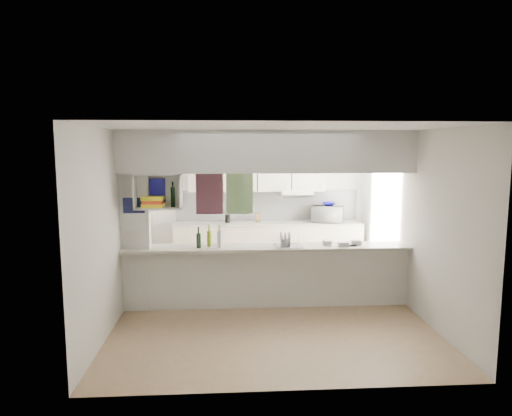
{
  "coord_description": "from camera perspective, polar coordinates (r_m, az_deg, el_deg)",
  "views": [
    {
      "loc": [
        -0.58,
        -6.56,
        2.36
      ],
      "look_at": [
        -0.14,
        0.5,
        1.42
      ],
      "focal_mm": 32.0,
      "sensor_mm": 36.0,
      "label": 1
    }
  ],
  "objects": [
    {
      "name": "wall_back",
      "position": [
        9.04,
        0.1,
        0.84
      ],
      "size": [
        4.2,
        0.0,
        4.2
      ],
      "primitive_type": "plane",
      "rotation": [
        1.57,
        0.0,
        0.0
      ],
      "color": "silver",
      "rests_on": "floor"
    },
    {
      "name": "wall_right",
      "position": [
        7.16,
        18.42,
        -1.33
      ],
      "size": [
        0.0,
        4.8,
        4.8
      ],
      "primitive_type": "plane",
      "rotation": [
        1.57,
        0.0,
        -1.57
      ],
      "color": "silver",
      "rests_on": "floor"
    },
    {
      "name": "kitchen_run",
      "position": [
        8.86,
        1.24,
        -2.4
      ],
      "size": [
        3.6,
        0.63,
        2.24
      ],
      "color": "beige",
      "rests_on": "floor"
    },
    {
      "name": "cubby_shelf",
      "position": [
        6.6,
        -12.19,
        1.76
      ],
      "size": [
        0.65,
        0.35,
        0.5
      ],
      "color": "white",
      "rests_on": "bulkhead"
    },
    {
      "name": "ceiling",
      "position": [
        6.59,
        1.47,
        9.66
      ],
      "size": [
        4.8,
        4.8,
        0.0
      ],
      "primitive_type": "plane",
      "color": "white",
      "rests_on": "wall_back"
    },
    {
      "name": "dish_rack",
      "position": [
        6.71,
        3.99,
        -4.07
      ],
      "size": [
        0.42,
        0.32,
        0.22
      ],
      "rotation": [
        0.0,
        0.0,
        0.02
      ],
      "color": "silver",
      "rests_on": "breakfast_bar"
    },
    {
      "name": "microwave",
      "position": [
        8.97,
        8.95,
        -0.69
      ],
      "size": [
        0.69,
        0.57,
        0.33
      ],
      "primitive_type": "imported",
      "rotation": [
        0.0,
        0.0,
        2.8
      ],
      "color": "white",
      "rests_on": "bench_top"
    },
    {
      "name": "wall_left",
      "position": [
        6.81,
        -16.46,
        -1.69
      ],
      "size": [
        0.0,
        4.8,
        4.8
      ],
      "primitive_type": "plane",
      "rotation": [
        1.57,
        0.0,
        1.57
      ],
      "color": "silver",
      "rests_on": "floor"
    },
    {
      "name": "cup",
      "position": [
        6.71,
        3.72,
        -4.3
      ],
      "size": [
        0.15,
        0.15,
        0.09
      ],
      "primitive_type": "imported",
      "rotation": [
        0.0,
        0.0,
        -0.34
      ],
      "color": "white",
      "rests_on": "dish_rack"
    },
    {
      "name": "plastic_tubs",
      "position": [
        6.88,
        10.44,
        -4.34
      ],
      "size": [
        0.59,
        0.23,
        0.08
      ],
      "color": "silver",
      "rests_on": "breakfast_bar"
    },
    {
      "name": "bowl",
      "position": [
        8.93,
        9.05,
        0.53
      ],
      "size": [
        0.26,
        0.26,
        0.06
      ],
      "primitive_type": "imported",
      "color": "#0E0B81",
      "rests_on": "microwave"
    },
    {
      "name": "utensil_jar",
      "position": [
        8.81,
        -3.56,
        -1.34
      ],
      "size": [
        0.11,
        0.11,
        0.15
      ],
      "primitive_type": "cylinder",
      "color": "black",
      "rests_on": "bench_top"
    },
    {
      "name": "servery_partition",
      "position": [
        6.61,
        -0.05,
        1.49
      ],
      "size": [
        4.2,
        0.5,
        2.6
      ],
      "color": "silver",
      "rests_on": "floor"
    },
    {
      "name": "wine_bottles",
      "position": [
        6.66,
        -5.83,
        -3.87
      ],
      "size": [
        0.37,
        0.15,
        0.34
      ],
      "color": "black",
      "rests_on": "breakfast_bar"
    },
    {
      "name": "knife_block",
      "position": [
        8.86,
        0.24,
        -1.2
      ],
      "size": [
        0.09,
        0.08,
        0.18
      ],
      "primitive_type": "cube",
      "rotation": [
        0.0,
        0.0,
        0.1
      ],
      "color": "brown",
      "rests_on": "bench_top"
    },
    {
      "name": "floor",
      "position": [
        6.99,
        1.4,
        -12.15
      ],
      "size": [
        4.8,
        4.8,
        0.0
      ],
      "primitive_type": "plane",
      "color": "#9F7B5C",
      "rests_on": "ground"
    }
  ]
}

